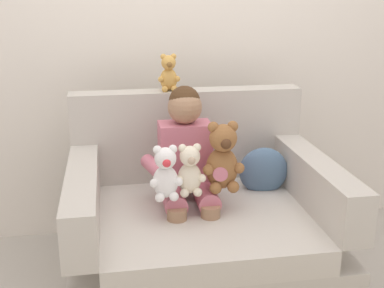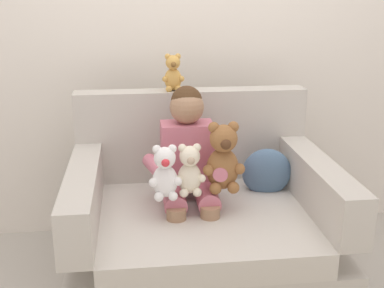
{
  "view_description": "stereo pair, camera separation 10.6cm",
  "coord_description": "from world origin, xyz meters",
  "px_view_note": "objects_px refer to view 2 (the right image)",
  "views": [
    {
      "loc": [
        -0.43,
        -2.21,
        1.5
      ],
      "look_at": [
        -0.06,
        -0.05,
        0.81
      ],
      "focal_mm": 46.7,
      "sensor_mm": 36.0,
      "label": 1
    },
    {
      "loc": [
        -0.32,
        -2.22,
        1.5
      ],
      "look_at": [
        -0.06,
        -0.05,
        0.81
      ],
      "focal_mm": 46.7,
      "sensor_mm": 36.0,
      "label": 2
    }
  ],
  "objects_px": {
    "plush_honey_on_backrest": "(173,74)",
    "plush_white": "(165,173)",
    "plush_cream": "(190,171)",
    "seated_child": "(189,162)",
    "throw_pillow": "(267,172)",
    "armchair": "(201,232)",
    "plush_brown": "(223,159)"
  },
  "relations": [
    {
      "from": "plush_honey_on_backrest",
      "to": "plush_white",
      "type": "bearing_deg",
      "value": -115.73
    },
    {
      "from": "plush_cream",
      "to": "seated_child",
      "type": "bearing_deg",
      "value": 95.73
    },
    {
      "from": "plush_white",
      "to": "throw_pillow",
      "type": "relative_size",
      "value": 0.98
    },
    {
      "from": "armchair",
      "to": "plush_honey_on_backrest",
      "type": "xyz_separation_m",
      "value": [
        -0.1,
        0.39,
        0.75
      ]
    },
    {
      "from": "plush_honey_on_backrest",
      "to": "throw_pillow",
      "type": "bearing_deg",
      "value": -43.53
    },
    {
      "from": "plush_honey_on_backrest",
      "to": "armchair",
      "type": "bearing_deg",
      "value": -92.38
    },
    {
      "from": "plush_cream",
      "to": "plush_brown",
      "type": "relative_size",
      "value": 0.73
    },
    {
      "from": "plush_white",
      "to": "plush_brown",
      "type": "distance_m",
      "value": 0.29
    },
    {
      "from": "plush_brown",
      "to": "throw_pillow",
      "type": "relative_size",
      "value": 1.3
    },
    {
      "from": "seated_child",
      "to": "plush_white",
      "type": "height_order",
      "value": "seated_child"
    },
    {
      "from": "plush_cream",
      "to": "throw_pillow",
      "type": "xyz_separation_m",
      "value": [
        0.44,
        0.26,
        -0.12
      ]
    },
    {
      "from": "plush_cream",
      "to": "armchair",
      "type": "bearing_deg",
      "value": 66.77
    },
    {
      "from": "armchair",
      "to": "plush_cream",
      "type": "relative_size",
      "value": 5.14
    },
    {
      "from": "seated_child",
      "to": "throw_pillow",
      "type": "relative_size",
      "value": 3.17
    },
    {
      "from": "armchair",
      "to": "seated_child",
      "type": "relative_size",
      "value": 1.54
    },
    {
      "from": "seated_child",
      "to": "plush_honey_on_backrest",
      "type": "height_order",
      "value": "plush_honey_on_backrest"
    },
    {
      "from": "seated_child",
      "to": "plush_honey_on_backrest",
      "type": "bearing_deg",
      "value": 100.86
    },
    {
      "from": "plush_white",
      "to": "plush_cream",
      "type": "bearing_deg",
      "value": -2.62
    },
    {
      "from": "armchair",
      "to": "throw_pillow",
      "type": "height_order",
      "value": "armchair"
    },
    {
      "from": "armchair",
      "to": "plush_honey_on_backrest",
      "type": "relative_size",
      "value": 6.3
    },
    {
      "from": "plush_white",
      "to": "throw_pillow",
      "type": "distance_m",
      "value": 0.64
    },
    {
      "from": "plush_brown",
      "to": "plush_honey_on_backrest",
      "type": "relative_size",
      "value": 1.68
    },
    {
      "from": "plush_cream",
      "to": "throw_pillow",
      "type": "bearing_deg",
      "value": 40.46
    },
    {
      "from": "armchair",
      "to": "plush_white",
      "type": "xyz_separation_m",
      "value": [
        -0.19,
        -0.13,
        0.38
      ]
    },
    {
      "from": "armchair",
      "to": "seated_child",
      "type": "distance_m",
      "value": 0.37
    },
    {
      "from": "armchair",
      "to": "plush_white",
      "type": "bearing_deg",
      "value": -143.99
    },
    {
      "from": "plush_cream",
      "to": "plush_brown",
      "type": "bearing_deg",
      "value": 21.17
    },
    {
      "from": "plush_brown",
      "to": "throw_pillow",
      "type": "xyz_separation_m",
      "value": [
        0.28,
        0.23,
        -0.17
      ]
    },
    {
      "from": "plush_brown",
      "to": "throw_pillow",
      "type": "distance_m",
      "value": 0.4
    },
    {
      "from": "seated_child",
      "to": "plush_honey_on_backrest",
      "type": "relative_size",
      "value": 4.1
    },
    {
      "from": "plush_white",
      "to": "plush_brown",
      "type": "relative_size",
      "value": 0.76
    },
    {
      "from": "armchair",
      "to": "plush_cream",
      "type": "distance_m",
      "value": 0.39
    }
  ]
}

